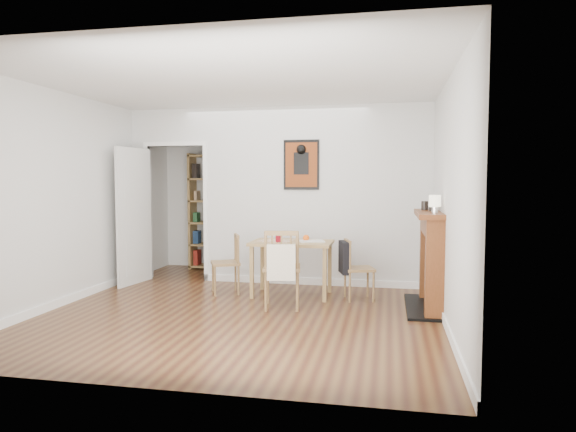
% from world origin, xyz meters
% --- Properties ---
extents(ground, '(5.20, 5.20, 0.00)m').
position_xyz_m(ground, '(0.00, 0.00, 0.00)').
color(ground, brown).
rests_on(ground, ground).
extents(room_shell, '(5.20, 5.20, 5.20)m').
position_xyz_m(room_shell, '(0.10, 1.34, 1.30)').
color(room_shell, silver).
rests_on(room_shell, ground).
extents(dining_table, '(1.06, 0.67, 0.72)m').
position_xyz_m(dining_table, '(0.40, 0.61, 0.64)').
color(dining_table, '#A47E4C').
rests_on(dining_table, ground).
extents(chair_left, '(0.53, 0.53, 0.81)m').
position_xyz_m(chair_left, '(-0.51, 0.56, 0.40)').
color(chair_left, '#8F6542').
rests_on(chair_left, ground).
extents(chair_right, '(0.52, 0.48, 0.78)m').
position_xyz_m(chair_right, '(1.27, 0.53, 0.40)').
color(chair_right, '#8F6542').
rests_on(chair_right, ground).
extents(chair_front, '(0.55, 0.60, 0.95)m').
position_xyz_m(chair_front, '(0.41, -0.07, 0.48)').
color(chair_front, '#8F6542').
rests_on(chair_front, ground).
extents(bookshelf, '(0.84, 0.33, 1.98)m').
position_xyz_m(bookshelf, '(-1.30, 2.39, 0.98)').
color(bookshelf, '#A47E4C').
rests_on(bookshelf, ground).
extents(fireplace, '(0.45, 1.25, 1.16)m').
position_xyz_m(fireplace, '(2.16, 0.25, 0.62)').
color(fireplace, brown).
rests_on(fireplace, ground).
extents(red_glass, '(0.08, 0.08, 0.10)m').
position_xyz_m(red_glass, '(0.24, 0.49, 0.77)').
color(red_glass, maroon).
rests_on(red_glass, dining_table).
extents(orange_fruit, '(0.08, 0.08, 0.08)m').
position_xyz_m(orange_fruit, '(0.58, 0.68, 0.76)').
color(orange_fruit, '#FE5B0D').
rests_on(orange_fruit, dining_table).
extents(placemat, '(0.47, 0.38, 0.00)m').
position_xyz_m(placemat, '(0.17, 0.62, 0.72)').
color(placemat, beige).
rests_on(placemat, dining_table).
extents(notebook, '(0.37, 0.32, 0.02)m').
position_xyz_m(notebook, '(0.66, 0.63, 0.73)').
color(notebook, silver).
rests_on(notebook, dining_table).
extents(mantel_lamp, '(0.13, 0.13, 0.20)m').
position_xyz_m(mantel_lamp, '(2.15, -0.10, 1.29)').
color(mantel_lamp, silver).
rests_on(mantel_lamp, fireplace).
extents(ceramic_jar_a, '(0.10, 0.10, 0.12)m').
position_xyz_m(ceramic_jar_a, '(2.17, 0.32, 1.22)').
color(ceramic_jar_a, black).
rests_on(ceramic_jar_a, fireplace).
extents(ceramic_jar_b, '(0.09, 0.09, 0.11)m').
position_xyz_m(ceramic_jar_b, '(2.09, 0.55, 1.21)').
color(ceramic_jar_b, black).
rests_on(ceramic_jar_b, fireplace).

